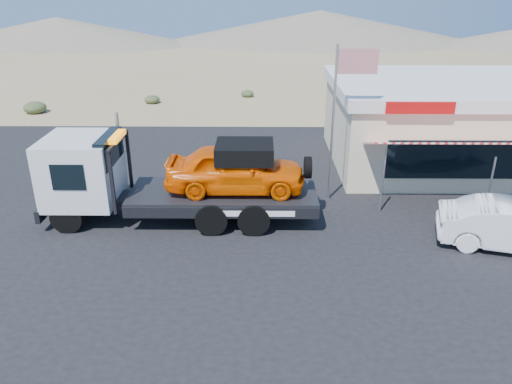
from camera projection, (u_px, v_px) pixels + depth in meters
ground at (199, 255)px, 15.98m from camera, size 120.00×120.00×0.00m
asphalt_lot at (261, 215)px, 18.72m from camera, size 32.00×24.00×0.02m
tow_truck at (173, 175)px, 17.76m from camera, size 9.59×2.84×3.20m
jerky_store at (443, 122)px, 23.34m from camera, size 10.40×9.97×3.90m
flagpole at (340, 107)px, 18.58m from camera, size 1.55×0.10×6.00m
distant_hills at (173, 30)px, 66.00m from camera, size 126.00×48.00×4.20m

